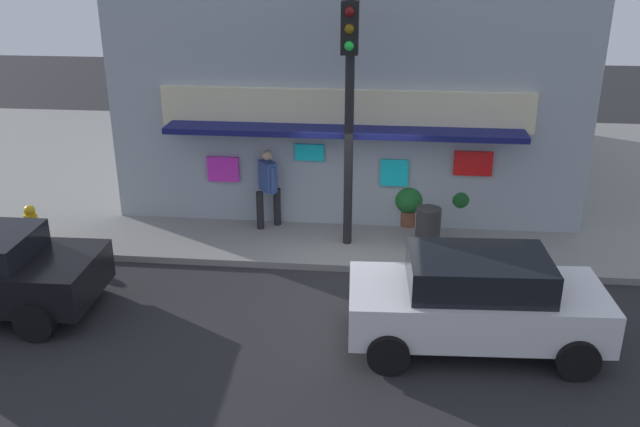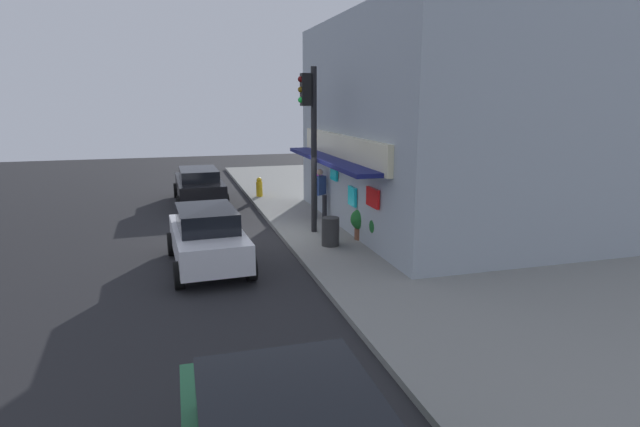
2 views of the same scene
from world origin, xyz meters
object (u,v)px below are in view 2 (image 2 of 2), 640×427
object	(u,v)px
potted_plant_by_window	(361,222)
fire_hydrant	(259,187)
trash_can	(330,231)
potted_plant_by_doorway	(382,229)
traffic_light	(310,128)
parked_car_white	(207,237)
pedestrian	(320,191)
parked_car_black	(199,185)

from	to	relation	value
potted_plant_by_window	fire_hydrant	bearing A→B (deg)	-167.28
trash_can	potted_plant_by_window	bearing A→B (deg)	109.77
fire_hydrant	potted_plant_by_window	bearing A→B (deg)	12.72
potted_plant_by_doorway	traffic_light	bearing A→B (deg)	-149.30
fire_hydrant	potted_plant_by_window	xyz separation A→B (m)	(7.77, 1.75, 0.14)
potted_plant_by_window	parked_car_white	distance (m)	4.65
parked_car_white	pedestrian	bearing A→B (deg)	133.93
pedestrian	potted_plant_by_window	bearing A→B (deg)	7.56
potted_plant_by_doorway	parked_car_white	world-z (taller)	parked_car_white
pedestrian	parked_car_black	bearing A→B (deg)	-139.85
pedestrian	parked_car_white	distance (m)	5.77
pedestrian	parked_car_white	world-z (taller)	pedestrian
traffic_light	parked_car_black	size ratio (longest dim) A/B	1.09
trash_can	potted_plant_by_doorway	size ratio (longest dim) A/B	0.80
potted_plant_by_doorway	trash_can	bearing A→B (deg)	-119.68
potted_plant_by_window	traffic_light	bearing A→B (deg)	-136.42
potted_plant_by_window	parked_car_black	distance (m)	8.76
traffic_light	fire_hydrant	bearing A→B (deg)	-175.18
traffic_light	pedestrian	bearing A→B (deg)	155.62
parked_car_black	traffic_light	bearing A→B (deg)	25.80
potted_plant_by_window	potted_plant_by_doorway	bearing A→B (deg)	10.52
traffic_light	parked_car_black	distance (m)	7.55
traffic_light	parked_car_black	xyz separation A→B (m)	(-6.37, -3.08, -2.61)
pedestrian	potted_plant_by_doorway	xyz separation A→B (m)	(4.15, 0.61, -0.39)
potted_plant_by_window	parked_car_white	size ratio (longest dim) A/B	0.23
pedestrian	parked_car_black	xyz separation A→B (m)	(-4.60, -3.88, -0.33)
fire_hydrant	parked_car_black	world-z (taller)	parked_car_black
traffic_light	trash_can	world-z (taller)	traffic_light
pedestrian	parked_car_black	world-z (taller)	pedestrian
traffic_light	fire_hydrant	xyz separation A→B (m)	(-6.50, -0.55, -2.85)
potted_plant_by_doorway	parked_car_white	bearing A→B (deg)	-91.81
trash_can	parked_car_black	xyz separation A→B (m)	(-8.02, -3.22, 0.22)
fire_hydrant	parked_car_black	distance (m)	2.55
potted_plant_by_doorway	fire_hydrant	bearing A→B (deg)	-167.55
fire_hydrant	parked_car_white	world-z (taller)	parked_car_white
fire_hydrant	traffic_light	bearing A→B (deg)	4.82
fire_hydrant	potted_plant_by_window	size ratio (longest dim) A/B	0.89
fire_hydrant	pedestrian	distance (m)	4.95
traffic_light	fire_hydrant	size ratio (longest dim) A/B	6.12
parked_car_black	parked_car_white	xyz separation A→B (m)	(8.60, -0.27, 0.03)
trash_can	potted_plant_by_doorway	distance (m)	1.48
trash_can	pedestrian	size ratio (longest dim) A/B	0.47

